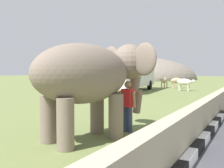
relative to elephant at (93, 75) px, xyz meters
name	(u,v)px	position (x,y,z in m)	size (l,w,h in m)	color
barrier_parapet	(186,130)	(0.23, -2.63, -1.36)	(28.00, 0.36, 1.00)	tan
elephant	(93,75)	(0.00, 0.00, 0.00)	(4.07, 3.02, 2.87)	#756558
person_handler	(128,104)	(1.19, -0.54, -0.94)	(0.34, 0.65, 1.66)	navy
bus_white	(131,70)	(16.42, 6.60, 0.22)	(9.95, 3.66, 3.50)	silver
cow_near	(185,82)	(19.86, 2.11, -0.99)	(0.68, 1.90, 1.23)	beige
cow_mid	(177,81)	(23.44, 3.83, -0.99)	(1.56, 1.70, 1.23)	tan
cow_far	(164,81)	(23.18, 5.34, -0.99)	(1.90, 0.66, 1.23)	tan
hill_east	(143,79)	(53.23, 20.44, -1.86)	(32.05, 25.64, 10.83)	slate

